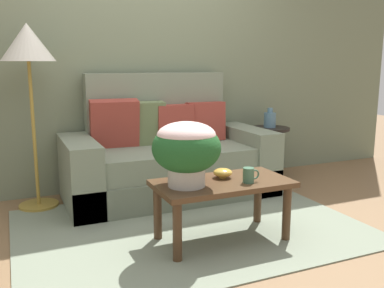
{
  "coord_description": "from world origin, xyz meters",
  "views": [
    {
      "loc": [
        -1.2,
        -2.78,
        1.23
      ],
      "look_at": [
        0.12,
        0.24,
        0.6
      ],
      "focal_mm": 39.54,
      "sensor_mm": 36.0,
      "label": 1
    }
  ],
  "objects": [
    {
      "name": "snack_bowl",
      "position": [
        0.15,
        -0.22,
        0.47
      ],
      "size": [
        0.13,
        0.13,
        0.07
      ],
      "color": "gold",
      "rests_on": "coffee_table"
    },
    {
      "name": "coffee_mug",
      "position": [
        0.26,
        -0.4,
        0.48
      ],
      "size": [
        0.12,
        0.08,
        0.1
      ],
      "color": "#3D664C",
      "rests_on": "coffee_table"
    },
    {
      "name": "area_rug",
      "position": [
        0.0,
        0.01,
        0.01
      ],
      "size": [
        2.52,
        1.82,
        0.01
      ],
      "primitive_type": "cube",
      "color": "gray",
      "rests_on": "ground"
    },
    {
      "name": "coffee_table",
      "position": [
        0.11,
        -0.29,
        0.36
      ],
      "size": [
        0.94,
        0.49,
        0.43
      ],
      "color": "#442D1B",
      "rests_on": "ground"
    },
    {
      "name": "floor_lamp",
      "position": [
        -1.02,
        0.96,
        1.31
      ],
      "size": [
        0.43,
        0.43,
        1.55
      ],
      "color": "olive",
      "rests_on": "ground"
    },
    {
      "name": "couch",
      "position": [
        0.13,
        0.85,
        0.34
      ],
      "size": [
        1.9,
        0.88,
        1.14
      ],
      "color": "#626B59",
      "rests_on": "ground"
    },
    {
      "name": "side_table",
      "position": [
        1.36,
        0.98,
        0.38
      ],
      "size": [
        0.42,
        0.42,
        0.55
      ],
      "color": "black",
      "rests_on": "ground"
    },
    {
      "name": "table_vase",
      "position": [
        1.36,
        0.99,
        0.64
      ],
      "size": [
        0.13,
        0.13,
        0.21
      ],
      "color": "slate",
      "rests_on": "side_table"
    },
    {
      "name": "wall_back",
      "position": [
        0.0,
        1.32,
        1.37
      ],
      "size": [
        6.4,
        0.12,
        2.74
      ],
      "primitive_type": "cube",
      "color": "slate",
      "rests_on": "ground"
    },
    {
      "name": "potted_plant",
      "position": [
        -0.16,
        -0.3,
        0.69
      ],
      "size": [
        0.45,
        0.45,
        0.43
      ],
      "color": "#B7B2A8",
      "rests_on": "coffee_table"
    },
    {
      "name": "ground_plane",
      "position": [
        0.0,
        0.0,
        0.0
      ],
      "size": [
        14.0,
        14.0,
        0.0
      ],
      "primitive_type": "plane",
      "color": "brown"
    }
  ]
}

